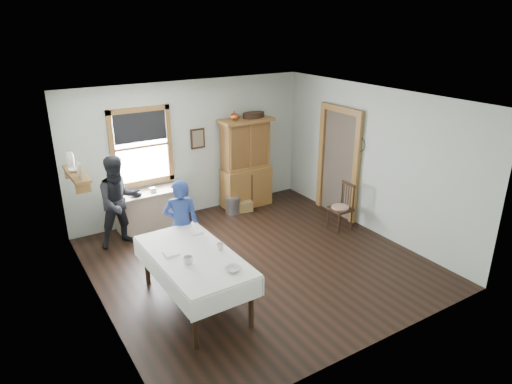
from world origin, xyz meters
TOP-DOWN VIEW (x-y plane):
  - room at (0.00, 0.00)m, footprint 5.01×5.01m
  - window at (-1.00, 2.46)m, footprint 1.18×0.07m
  - doorway at (2.46, 0.85)m, footprint 0.09×1.14m
  - wall_shelf at (-2.37, 1.54)m, footprint 0.24×1.00m
  - framed_picture at (0.15, 2.46)m, footprint 0.30×0.04m
  - rug_beater at (2.45, 0.30)m, footprint 0.01×0.27m
  - work_counter at (-1.01, 2.21)m, footprint 1.30×0.52m
  - china_hutch at (1.11, 2.21)m, footprint 1.11×0.53m
  - dining_table at (-1.36, -0.53)m, footprint 1.09×2.00m
  - spindle_chair at (2.02, 0.25)m, footprint 0.42×0.42m
  - pail at (0.66, 1.99)m, footprint 0.39×0.39m
  - wicker_basket at (0.88, 1.97)m, footprint 0.42×0.33m
  - woman_blue at (-1.10, 0.47)m, footprint 0.61×0.52m
  - figure_dark at (-1.68, 1.81)m, footprint 0.77×0.61m
  - table_cup_a at (-1.52, -0.72)m, footprint 0.17×0.17m
  - table_cup_b at (-0.98, -0.61)m, footprint 0.10×0.10m
  - table_bowl at (-1.11, -1.20)m, footprint 0.26×0.26m
  - counter_book at (-1.42, 2.17)m, footprint 0.15×0.20m
  - counter_bowl at (-1.30, 2.10)m, footprint 0.23×0.23m
  - shelf_bowl at (-2.37, 1.55)m, footprint 0.22×0.22m

SIDE VIEW (x-z plane):
  - wicker_basket at x=0.88m, z-range 0.00..0.22m
  - pail at x=0.66m, z-range 0.00..0.33m
  - work_counter at x=-1.01m, z-range 0.00..0.74m
  - dining_table at x=-1.36m, z-range 0.00..0.79m
  - spindle_chair at x=2.02m, z-range 0.00..0.91m
  - woman_blue at x=-1.10m, z-range 0.00..1.41m
  - counter_book at x=-1.42m, z-range 0.74..0.76m
  - figure_dark at x=-1.68m, z-range 0.00..1.52m
  - counter_bowl at x=-1.30m, z-range 0.74..0.80m
  - table_bowl at x=-1.11m, z-range 0.79..0.85m
  - table_cup_b at x=-0.98m, z-range 0.79..0.89m
  - table_cup_a at x=-1.52m, z-range 0.79..0.89m
  - china_hutch at x=1.11m, z-range 0.00..1.88m
  - doorway at x=2.46m, z-range 0.05..2.27m
  - room at x=0.00m, z-range 0.00..2.70m
  - framed_picture at x=0.15m, z-range 1.35..1.75m
  - wall_shelf at x=-2.37m, z-range 1.35..1.79m
  - shelf_bowl at x=-2.37m, z-range 1.57..1.62m
  - window at x=-1.00m, z-range 0.90..2.38m
  - rug_beater at x=2.45m, z-range 1.58..1.86m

